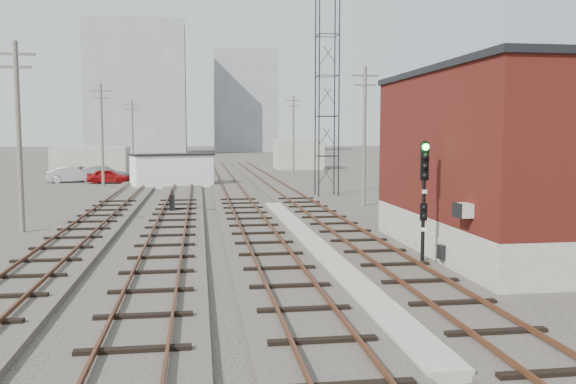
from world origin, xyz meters
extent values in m
plane|color=#282621|center=(0.00, 60.00, 0.00)|extent=(320.00, 320.00, 0.00)
cube|color=#332D28|center=(2.50, 39.00, 0.10)|extent=(3.20, 90.00, 0.20)
cube|color=#4C2816|center=(1.78, 39.00, 0.33)|extent=(0.07, 90.00, 0.12)
cube|color=#4C2816|center=(3.22, 39.00, 0.33)|extent=(0.07, 90.00, 0.12)
cube|color=#332D28|center=(-1.50, 39.00, 0.10)|extent=(3.20, 90.00, 0.20)
cube|color=#4C2816|center=(-2.22, 39.00, 0.33)|extent=(0.07, 90.00, 0.12)
cube|color=#4C2816|center=(-0.78, 39.00, 0.33)|extent=(0.07, 90.00, 0.12)
cube|color=#332D28|center=(-5.50, 39.00, 0.10)|extent=(3.20, 90.00, 0.20)
cube|color=#4C2816|center=(-6.22, 39.00, 0.33)|extent=(0.07, 90.00, 0.12)
cube|color=#4C2816|center=(-4.78, 39.00, 0.33)|extent=(0.07, 90.00, 0.12)
cube|color=#332D28|center=(-9.50, 39.00, 0.10)|extent=(3.20, 90.00, 0.20)
cube|color=#4C2816|center=(-10.22, 39.00, 0.33)|extent=(0.07, 90.00, 0.12)
cube|color=#4C2816|center=(-8.78, 39.00, 0.33)|extent=(0.07, 90.00, 0.12)
cube|color=gray|center=(0.50, 14.00, 0.13)|extent=(0.90, 28.00, 0.26)
cube|color=gray|center=(7.50, 12.00, 0.75)|extent=(6.00, 12.00, 1.50)
cube|color=#541613|center=(7.50, 12.00, 4.25)|extent=(6.00, 12.00, 5.50)
cube|color=black|center=(7.50, 12.00, 7.10)|extent=(6.20, 12.20, 0.25)
cube|color=beige|center=(4.28, 8.00, 2.25)|extent=(0.45, 0.62, 0.45)
cube|color=black|center=(4.40, 10.00, 0.50)|extent=(0.20, 0.35, 0.50)
cylinder|color=black|center=(4.75, 34.25, 7.50)|extent=(0.10, 0.10, 15.00)
cylinder|color=black|center=(6.25, 34.25, 7.50)|extent=(0.10, 0.10, 15.00)
cylinder|color=black|center=(4.75, 35.75, 7.50)|extent=(0.10, 0.10, 15.00)
cylinder|color=black|center=(6.25, 35.75, 7.50)|extent=(0.10, 0.10, 15.00)
cylinder|color=#595147|center=(-12.50, 20.00, 4.50)|extent=(0.24, 0.24, 9.00)
cube|color=#595147|center=(-12.50, 20.00, 8.40)|extent=(1.80, 0.12, 0.12)
cube|color=#595147|center=(-12.50, 20.00, 7.80)|extent=(1.40, 0.12, 0.12)
cylinder|color=#595147|center=(-12.50, 45.00, 4.50)|extent=(0.24, 0.24, 9.00)
cube|color=#595147|center=(-12.50, 45.00, 8.40)|extent=(1.80, 0.12, 0.12)
cube|color=#595147|center=(-12.50, 45.00, 7.80)|extent=(1.40, 0.12, 0.12)
cylinder|color=#595147|center=(-12.50, 70.00, 4.50)|extent=(0.24, 0.24, 9.00)
cube|color=#595147|center=(-12.50, 70.00, 8.40)|extent=(1.80, 0.12, 0.12)
cube|color=#595147|center=(-12.50, 70.00, 7.80)|extent=(1.40, 0.12, 0.12)
cylinder|color=#595147|center=(6.50, 28.00, 4.50)|extent=(0.24, 0.24, 9.00)
cube|color=#595147|center=(6.50, 28.00, 8.40)|extent=(1.80, 0.12, 0.12)
cube|color=#595147|center=(6.50, 28.00, 7.80)|extent=(1.40, 0.12, 0.12)
cylinder|color=#595147|center=(6.50, 58.00, 4.50)|extent=(0.24, 0.24, 9.00)
cube|color=#595147|center=(6.50, 58.00, 8.40)|extent=(1.80, 0.12, 0.12)
cube|color=#595147|center=(6.50, 58.00, 7.80)|extent=(1.40, 0.12, 0.12)
cube|color=gray|center=(-18.00, 135.00, 15.00)|extent=(22.00, 14.00, 30.00)
cube|color=gray|center=(8.00, 150.00, 13.00)|extent=(16.00, 12.00, 26.00)
cube|color=gray|center=(-16.00, 60.00, 1.60)|extent=(8.00, 5.00, 3.20)
cube|color=gray|center=(9.00, 70.00, 2.00)|extent=(6.00, 6.00, 4.00)
cube|color=gray|center=(3.70, 10.00, 0.05)|extent=(0.40, 0.40, 0.10)
cylinder|color=black|center=(3.70, 10.00, 2.23)|extent=(0.13, 0.13, 4.46)
cube|color=black|center=(3.70, 9.98, 3.73)|extent=(0.29, 0.10, 1.34)
sphere|color=#0CE533|center=(3.70, 9.89, 4.24)|extent=(0.22, 0.22, 0.22)
sphere|color=black|center=(3.70, 9.89, 3.90)|extent=(0.22, 0.22, 0.22)
sphere|color=black|center=(3.70, 9.89, 3.57)|extent=(0.22, 0.22, 0.22)
sphere|color=black|center=(3.70, 9.89, 3.23)|extent=(0.22, 0.22, 0.22)
cube|color=black|center=(3.70, 9.98, 1.95)|extent=(0.25, 0.09, 0.61)
cube|color=white|center=(3.70, 9.92, 2.67)|extent=(0.18, 0.02, 0.13)
cube|color=white|center=(3.70, 9.92, 1.34)|extent=(0.18, 0.02, 0.13)
cube|color=black|center=(-5.70, 25.79, 0.62)|extent=(0.31, 0.31, 1.03)
cylinder|color=black|center=(-5.70, 25.79, 1.28)|extent=(0.08, 0.08, 0.31)
cube|color=white|center=(-6.48, 44.02, 1.41)|extent=(7.30, 4.69, 2.82)
cube|color=black|center=(-6.48, 44.02, 2.88)|extent=(7.59, 4.97, 0.14)
imported|color=maroon|center=(-12.61, 49.04, 0.68)|extent=(4.05, 1.75, 1.36)
imported|color=#A6A8AE|center=(-16.26, 50.78, 0.76)|extent=(4.89, 2.64, 1.53)
imported|color=gray|center=(-13.48, 52.25, 0.74)|extent=(5.26, 2.52, 1.48)
camera|label=1|loc=(-4.09, -10.36, 4.70)|focal=38.00mm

